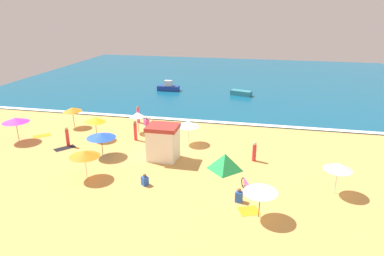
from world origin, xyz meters
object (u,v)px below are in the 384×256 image
object	(u,v)px
beachgoer_1	(147,122)
beach_umbrella_4	(338,166)
beachgoer_0	(67,137)
beachgoer_4	(138,115)
beach_umbrella_1	(101,136)
beach_umbrella_3	(138,115)
small_boat_1	(241,93)
beachgoer_3	(135,131)
beach_umbrella_6	(72,110)
lifeguard_cabana	(163,142)
beachgoer_2	(254,152)
beach_umbrella_5	(85,154)
beachgoer_5	(239,196)
small_boat_0	(168,87)
beach_umbrella_8	(95,119)
beach_tent	(225,162)
beach_umbrella_0	(261,189)
beach_umbrella_7	(188,124)
beach_umbrella_2	(15,120)
beachgoer_6	(145,180)
parked_bicycle	(246,186)

from	to	relation	value
beachgoer_1	beach_umbrella_4	bearing A→B (deg)	-31.88
beachgoer_0	beachgoer_4	bearing A→B (deg)	62.76
beachgoer_1	beach_umbrella_1	bearing A→B (deg)	-97.25
beach_umbrella_3	small_boat_1	world-z (taller)	beach_umbrella_3
beachgoer_3	beach_umbrella_3	bearing A→B (deg)	103.84
beach_umbrella_4	small_boat_1	xyz separation A→B (m)	(-7.89, 23.64, -1.44)
beach_umbrella_6	beach_umbrella_4	bearing A→B (deg)	-19.43
lifeguard_cabana	beachgoer_2	size ratio (longest dim) A/B	1.76
beachgoer_3	small_boat_1	size ratio (longest dim) A/B	0.63
beach_umbrella_5	beachgoer_5	distance (m)	10.73
beachgoer_0	small_boat_0	xyz separation A→B (m)	(2.91, 20.70, -0.26)
beach_umbrella_8	beach_tent	xyz separation A→B (m)	(11.91, -3.70, -1.19)
beachgoer_3	beach_umbrella_6	bearing A→B (deg)	163.85
beach_umbrella_0	beach_umbrella_1	xyz separation A→B (m)	(-12.43, 6.02, -0.08)
lifeguard_cabana	beach_umbrella_3	xyz separation A→B (m)	(-4.02, 5.26, 0.31)
beach_umbrella_4	beachgoer_0	bearing A→B (deg)	170.46
beach_umbrella_7	beach_tent	bearing A→B (deg)	-50.08
beach_umbrella_0	beachgoer_0	world-z (taller)	beach_umbrella_0
beach_umbrella_2	small_boat_0	distance (m)	22.00
beach_umbrella_6	small_boat_1	world-z (taller)	beach_umbrella_6
beach_umbrella_2	beach_umbrella_6	size ratio (longest dim) A/B	1.32
beachgoer_6	beachgoer_4	bearing A→B (deg)	112.28
lifeguard_cabana	beachgoer_4	xyz separation A→B (m)	(-4.99, 7.89, -0.54)
lifeguard_cabana	beachgoer_4	distance (m)	9.35
beach_tent	beachgoer_3	xyz separation A→B (m)	(-8.43, 4.17, 0.26)
parked_bicycle	beach_umbrella_8	bearing A→B (deg)	154.40
beachgoer_1	small_boat_0	size ratio (longest dim) A/B	0.28
lifeguard_cabana	beach_umbrella_6	size ratio (longest dim) A/B	1.15
beach_umbrella_7	beachgoer_6	world-z (taller)	beach_umbrella_7
lifeguard_cabana	beach_umbrella_5	xyz separation A→B (m)	(-4.33, -4.07, 0.38)
beach_umbrella_1	beach_umbrella_3	world-z (taller)	beach_umbrella_3
beach_umbrella_5	beachgoer_3	distance (m)	7.46
beach_umbrella_0	beach_umbrella_7	xyz separation A→B (m)	(-6.35, 9.99, 0.01)
beachgoer_0	beachgoer_5	world-z (taller)	beachgoer_0
lifeguard_cabana	small_boat_0	size ratio (longest dim) A/B	0.92
beachgoer_1	small_boat_1	bearing A→B (deg)	59.03
beach_umbrella_7	beachgoer_1	xyz separation A→B (m)	(-5.09, 3.73, -1.43)
beach_umbrella_7	beachgoer_6	distance (m)	8.05
parked_bicycle	beachgoer_5	xyz separation A→B (m)	(-0.35, -1.31, 0.01)
small_boat_0	beach_umbrella_7	bearing A→B (deg)	-68.95
beachgoer_2	small_boat_1	xyz separation A→B (m)	(-2.62, 19.80, -0.34)
beach_umbrella_4	small_boat_0	distance (m)	30.11
beach_umbrella_8	beachgoer_1	world-z (taller)	beach_umbrella_8
beach_umbrella_3	beachgoer_2	world-z (taller)	beach_umbrella_3
beachgoer_3	small_boat_0	bearing A→B (deg)	96.87
beach_umbrella_8	beachgoer_4	xyz separation A→B (m)	(2.03, 5.07, -0.97)
beach_umbrella_6	beachgoer_4	world-z (taller)	beach_umbrella_6
lifeguard_cabana	beach_umbrella_6	distance (m)	11.97
beach_umbrella_1	beach_umbrella_2	world-z (taller)	beach_umbrella_2
beach_umbrella_6	beachgoer_3	size ratio (longest dim) A/B	1.32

